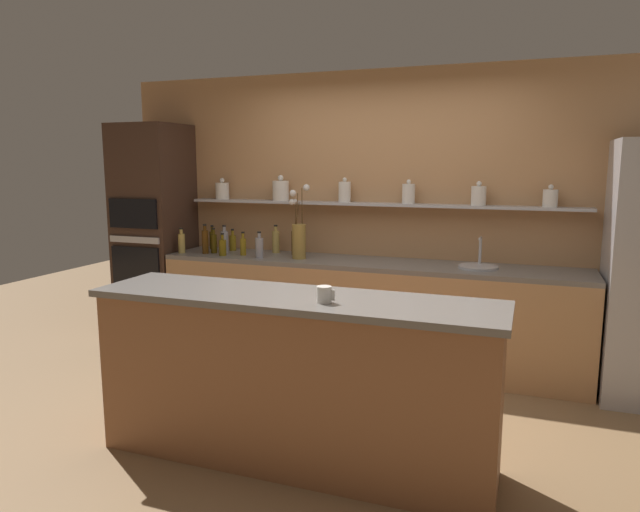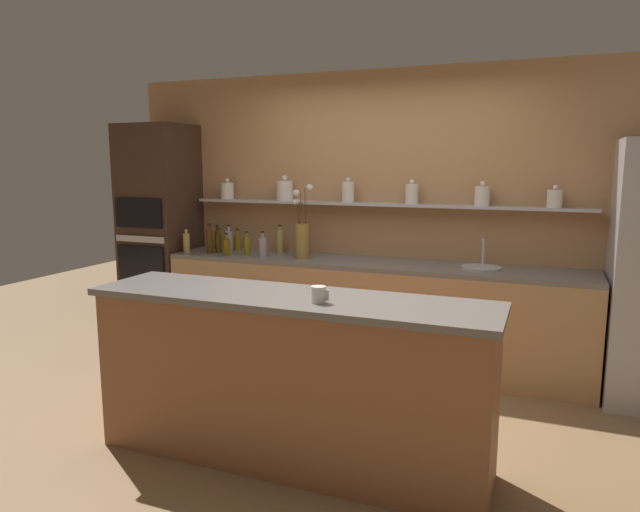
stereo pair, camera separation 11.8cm
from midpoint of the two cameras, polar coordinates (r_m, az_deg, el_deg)
name	(u,v)px [view 2 (the right image)]	position (r m, az deg, el deg)	size (l,w,h in m)	color
ground_plane	(325,420)	(4.14, 1.36, -16.06)	(12.00, 12.00, 0.00)	olive
back_wall_unit	(388,215)	(5.29, 7.47, 4.11)	(5.20, 0.28, 2.60)	tan
back_counter_unit	(368,312)	(5.12, 5.49, -5.64)	(3.74, 0.62, 0.92)	tan
island_counter	(290,379)	(3.45, -2.06, -12.16)	(2.41, 0.61, 1.02)	#99603D
oven_tower	(161,233)	(5.99, -15.12, 2.25)	(0.63, 0.64, 2.15)	#3D281E
flower_vase	(302,235)	(5.13, -1.16, 2.08)	(0.19, 0.12, 0.67)	olive
sink_fixture	(481,266)	(4.85, 16.51, -0.98)	(0.32, 0.32, 0.25)	#B7B7BC
bottle_oil_0	(227,247)	(5.39, -8.70, 0.93)	(0.07, 0.07, 0.21)	brown
bottle_spirit_1	(186,242)	(5.64, -12.63, 1.37)	(0.07, 0.07, 0.24)	tan
bottle_spirit_2	(280,241)	(5.49, -3.42, 1.50)	(0.07, 0.07, 0.27)	tan
bottle_spirit_3	(263,247)	(5.21, -5.10, 0.91)	(0.07, 0.07, 0.24)	gray
bottle_oil_4	(218,242)	(5.56, -9.53, 1.34)	(0.06, 0.06, 0.24)	#47380A
bottle_oil_5	(247,246)	(5.38, -6.69, 1.04)	(0.06, 0.06, 0.22)	olive
bottle_spirit_6	(210,241)	(5.54, -10.38, 1.53)	(0.06, 0.06, 0.28)	#4C2D0C
bottle_oil_7	(217,239)	(5.82, -9.65, 1.69)	(0.05, 0.05, 0.24)	#47380A
bottle_spirit_8	(229,241)	(5.53, -8.50, 1.48)	(0.07, 0.07, 0.27)	gray
bottle_spirit_9	(298,242)	(5.37, -1.55, 1.44)	(0.06, 0.06, 0.28)	#4C2D0C
bottle_oil_10	(237,242)	(5.70, -7.68, 1.41)	(0.07, 0.07, 0.21)	olive
coffee_mug	(319,294)	(3.11, 0.95, -3.87)	(0.10, 0.08, 0.09)	silver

